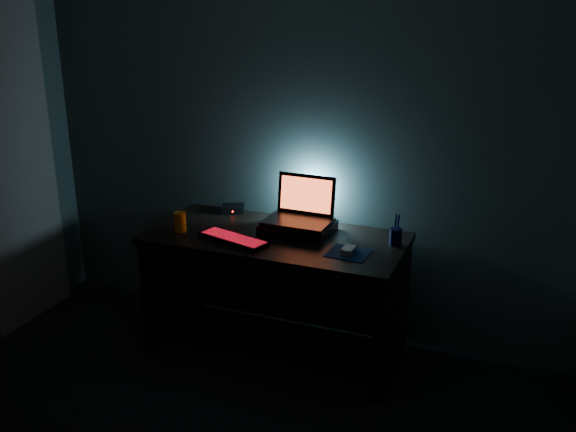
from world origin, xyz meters
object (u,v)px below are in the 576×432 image
(pen_cup, at_px, (396,237))
(router, at_px, (233,209))
(laptop, at_px, (301,210))
(mouse, at_px, (349,250))
(keyboard, at_px, (234,239))
(juice_glass, at_px, (180,222))

(pen_cup, bearing_deg, router, 170.75)
(laptop, relative_size, mouse, 3.82)
(keyboard, xyz_separation_m, juice_glass, (-0.36, 0.02, 0.05))
(keyboard, distance_m, router, 0.52)
(mouse, relative_size, juice_glass, 0.85)
(mouse, bearing_deg, keyboard, -170.89)
(laptop, relative_size, pen_cup, 3.92)
(laptop, distance_m, mouse, 0.46)
(laptop, xyz_separation_m, mouse, (0.37, -0.25, -0.10))
(pen_cup, relative_size, juice_glass, 0.83)
(keyboard, relative_size, pen_cup, 4.52)
(laptop, bearing_deg, mouse, -33.08)
(juice_glass, relative_size, router, 0.70)
(laptop, bearing_deg, juice_glass, -154.21)
(juice_glass, xyz_separation_m, router, (0.13, 0.44, -0.04))
(pen_cup, bearing_deg, juice_glass, -168.16)
(keyboard, bearing_deg, pen_cup, 34.12)
(keyboard, distance_m, juice_glass, 0.36)
(pen_cup, bearing_deg, laptop, 176.21)
(mouse, xyz_separation_m, router, (-0.89, 0.39, 0.00))
(keyboard, relative_size, juice_glass, 3.74)
(keyboard, distance_m, pen_cup, 0.91)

